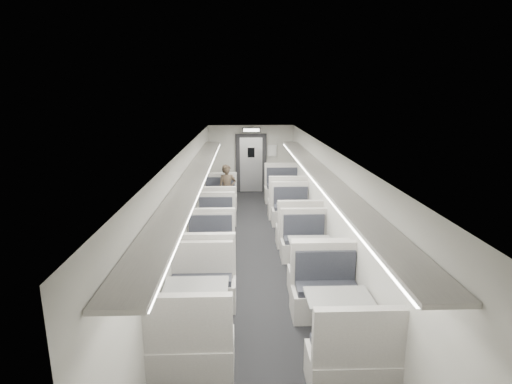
{
  "coord_description": "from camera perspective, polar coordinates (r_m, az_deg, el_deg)",
  "views": [
    {
      "loc": [
        -0.32,
        -8.16,
        3.49
      ],
      "look_at": [
        0.01,
        1.22,
        1.16
      ],
      "focal_mm": 28.0,
      "sensor_mm": 36.0,
      "label": 1
    }
  ],
  "objects": [
    {
      "name": "booth_right_d",
      "position": [
        5.97,
        11.58,
        -17.57
      ],
      "size": [
        1.09,
        2.21,
        1.18
      ],
      "color": "#B8B4AD",
      "rests_on": "room"
    },
    {
      "name": "booth_left_a",
      "position": [
        11.66,
        -5.29,
        -1.67
      ],
      "size": [
        1.01,
        2.04,
        1.09
      ],
      "color": "#B8B4AD",
      "rests_on": "room"
    },
    {
      "name": "booth_left_b",
      "position": [
        9.57,
        -6.01,
        -5.31
      ],
      "size": [
        0.95,
        1.94,
        1.04
      ],
      "color": "#B8B4AD",
      "rests_on": "room"
    },
    {
      "name": "window_c",
      "position": [
        7.56,
        -10.85,
        -2.75
      ],
      "size": [
        0.02,
        1.18,
        0.84
      ],
      "primitive_type": "cube",
      "color": "black",
      "rests_on": "room"
    },
    {
      "name": "room",
      "position": [
        8.48,
        0.21,
        -1.72
      ],
      "size": [
        3.24,
        12.24,
        2.64
      ],
      "color": "black",
      "rests_on": "ground"
    },
    {
      "name": "booth_left_c",
      "position": [
        7.84,
        -6.94,
        -9.57
      ],
      "size": [
        1.03,
        2.09,
        1.12
      ],
      "color": "#B8B4AD",
      "rests_on": "room"
    },
    {
      "name": "vestibule_door",
      "position": [
        14.31,
        -0.71,
        4.07
      ],
      "size": [
        1.1,
        0.13,
        2.1
      ],
      "color": "black",
      "rests_on": "room"
    },
    {
      "name": "booth_right_c",
      "position": [
        8.02,
        7.71,
        -9.15
      ],
      "size": [
        1.0,
        2.03,
        1.08
      ],
      "color": "#B8B4AD",
      "rests_on": "room"
    },
    {
      "name": "booth_left_d",
      "position": [
        6.16,
        -8.45,
        -16.3
      ],
      "size": [
        1.11,
        2.26,
        1.21
      ],
      "color": "#B8B4AD",
      "rests_on": "room"
    },
    {
      "name": "passenger",
      "position": [
        11.8,
        -4.13,
        0.38
      ],
      "size": [
        0.58,
        0.43,
        1.46
      ],
      "primitive_type": "imported",
      "rotation": [
        0.0,
        0.0,
        0.16
      ],
      "color": "black",
      "rests_on": "room"
    },
    {
      "name": "booth_right_b",
      "position": [
        10.19,
        5.53,
        -3.89
      ],
      "size": [
        1.05,
        2.13,
        1.14
      ],
      "color": "#B8B4AD",
      "rests_on": "room"
    },
    {
      "name": "booth_right_a",
      "position": [
        12.34,
        4.18,
        -0.51
      ],
      "size": [
        1.15,
        2.34,
        1.25
      ],
      "color": "#B8B4AD",
      "rests_on": "room"
    },
    {
      "name": "wall_notice",
      "position": [
        14.26,
        2.32,
        5.9
      ],
      "size": [
        0.32,
        0.02,
        0.4
      ],
      "primitive_type": "cube",
      "color": "silver",
      "rests_on": "room"
    },
    {
      "name": "exit_sign",
      "position": [
        13.66,
        -0.67,
        8.85
      ],
      "size": [
        0.62,
        0.12,
        0.16
      ],
      "color": "black",
      "rests_on": "room"
    },
    {
      "name": "luggage_rack_left",
      "position": [
        8.07,
        -8.58,
        2.54
      ],
      "size": [
        0.46,
        10.4,
        0.09
      ],
      "color": "#B8B4AD",
      "rests_on": "room"
    },
    {
      "name": "window_b",
      "position": [
        9.67,
        -8.91,
        0.99
      ],
      "size": [
        0.02,
        1.18,
        0.84
      ],
      "primitive_type": "cube",
      "color": "black",
      "rests_on": "room"
    },
    {
      "name": "window_a",
      "position": [
        11.81,
        -7.67,
        3.37
      ],
      "size": [
        0.02,
        1.18,
        0.84
      ],
      "primitive_type": "cube",
      "color": "black",
      "rests_on": "room"
    },
    {
      "name": "window_d",
      "position": [
        5.53,
        -14.28,
        -9.28
      ],
      "size": [
        0.02,
        1.18,
        0.84
      ],
      "primitive_type": "cube",
      "color": "black",
      "rests_on": "room"
    },
    {
      "name": "luggage_rack_right",
      "position": [
        8.16,
        9.06,
        2.65
      ],
      "size": [
        0.46,
        10.4,
        0.09
      ],
      "color": "#B8B4AD",
      "rests_on": "room"
    }
  ]
}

